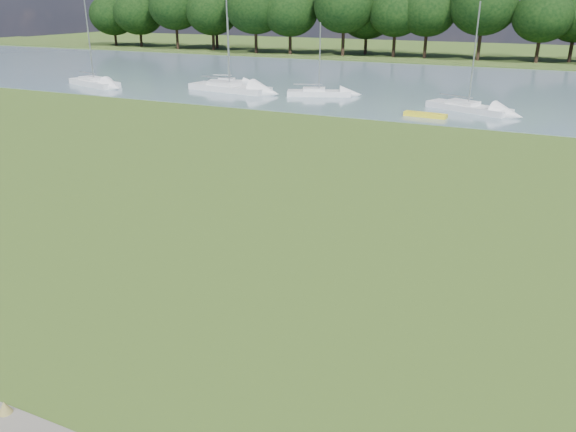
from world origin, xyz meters
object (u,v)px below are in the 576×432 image
at_px(sailboat_2, 230,80).
at_px(sailboat_7, 229,86).
at_px(sailboat_4, 94,81).
at_px(sailboat_1, 318,91).
at_px(kayak, 425,115).
at_px(sailboat_6, 467,105).

distance_m(sailboat_2, sailboat_7, 4.70).
height_order(sailboat_4, sailboat_7, sailboat_7).
xyz_separation_m(sailboat_1, sailboat_2, (-11.45, 3.12, -0.02)).
height_order(kayak, sailboat_6, sailboat_6).
relative_size(sailboat_1, sailboat_7, 0.64).
relative_size(kayak, sailboat_7, 0.32).
bearing_deg(sailboat_2, kayak, -35.67).
xyz_separation_m(sailboat_4, sailboat_6, (37.74, 1.82, -0.08)).
height_order(sailboat_2, sailboat_7, sailboat_7).
height_order(sailboat_1, sailboat_4, sailboat_4).
height_order(sailboat_1, sailboat_6, sailboat_6).
relative_size(sailboat_4, sailboat_6, 1.05).
bearing_deg(sailboat_6, kayak, -97.85).
bearing_deg(sailboat_2, sailboat_7, -74.44).
xyz_separation_m(kayak, sailboat_2, (-22.76, 9.14, 0.24)).
xyz_separation_m(sailboat_2, sailboat_6, (25.30, -5.04, 0.03)).
relative_size(sailboat_1, sailboat_6, 0.78).
bearing_deg(sailboat_4, kayak, 13.82).
relative_size(sailboat_6, sailboat_7, 0.82).
distance_m(sailboat_4, sailboat_7, 15.00).
distance_m(kayak, sailboat_7, 21.07).
relative_size(sailboat_2, sailboat_4, 0.77).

